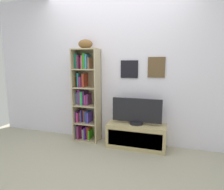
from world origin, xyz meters
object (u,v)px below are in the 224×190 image
(television, at_px, (137,112))
(bookshelf, at_px, (85,97))
(tv_stand, at_px, (136,136))
(football, at_px, (85,44))

(television, bearing_deg, bookshelf, 175.51)
(bookshelf, relative_size, tv_stand, 1.70)
(bookshelf, xyz_separation_m, television, (0.93, -0.07, -0.18))
(bookshelf, height_order, tv_stand, bookshelf)
(football, bearing_deg, bookshelf, 141.76)
(tv_stand, distance_m, television, 0.41)
(bookshelf, relative_size, television, 2.03)
(bookshelf, xyz_separation_m, football, (0.04, -0.03, 0.91))
(bookshelf, relative_size, football, 6.61)
(bookshelf, bearing_deg, television, -4.49)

